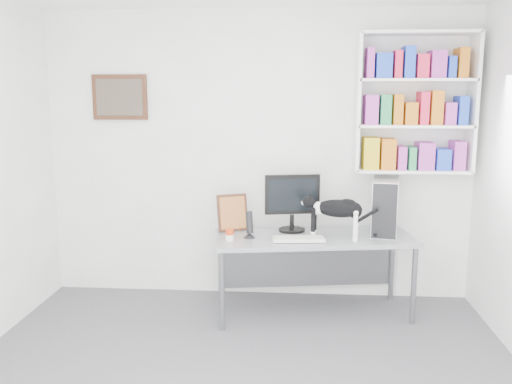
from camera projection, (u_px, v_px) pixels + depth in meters
room at (234, 195)px, 3.15m from camera, size 4.01×4.01×2.70m
bookshelf at (415, 103)px, 4.78m from camera, size 1.03×0.28×1.24m
wall_art at (120, 97)px, 5.08m from camera, size 0.52×0.04×0.42m
desk at (313, 275)px, 4.77m from camera, size 1.79×0.92×0.71m
monitor at (292, 202)px, 4.83m from camera, size 0.53×0.33×0.53m
keyboard at (298, 239)px, 4.55m from camera, size 0.45×0.20×0.03m
pc_tower at (385, 206)px, 4.79m from camera, size 0.30×0.51×0.48m
speaker at (249, 224)px, 4.63m from camera, size 0.14×0.14×0.24m
leaning_print at (233, 212)px, 4.87m from camera, size 0.30×0.21×0.34m
soup_can at (230, 235)px, 4.55m from camera, size 0.09×0.09×0.10m
cat at (336, 218)px, 4.58m from camera, size 0.60×0.27×0.36m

